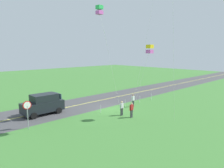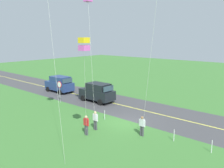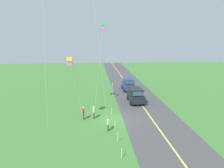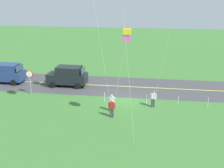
{
  "view_description": "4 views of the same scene",
  "coord_description": "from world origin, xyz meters",
  "px_view_note": "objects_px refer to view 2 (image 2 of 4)",
  "views": [
    {
      "loc": [
        16.75,
        18.04,
        6.87
      ],
      "look_at": [
        2.04,
        2.65,
        3.54
      ],
      "focal_mm": 33.44,
      "sensor_mm": 36.0,
      "label": 1
    },
    {
      "loc": [
        -11.83,
        15.63,
        7.5
      ],
      "look_at": [
        -0.27,
        2.2,
        3.92
      ],
      "focal_mm": 36.61,
      "sensor_mm": 36.0,
      "label": 2
    },
    {
      "loc": [
        -22.29,
        2.68,
        9.39
      ],
      "look_at": [
        0.61,
        0.78,
        4.31
      ],
      "focal_mm": 32.46,
      "sensor_mm": 36.0,
      "label": 3
    },
    {
      "loc": [
        -2.39,
        24.85,
        9.88
      ],
      "look_at": [
        0.81,
        3.31,
        2.67
      ],
      "focal_mm": 43.58,
      "sensor_mm": 36.0,
      "label": 4
    }
  ],
  "objects_px": {
    "kite_blue_mid": "(84,44)",
    "car_parked_east_near": "(60,84)",
    "person_adult_near": "(142,125)",
    "person_child_watcher": "(95,120)",
    "person_adult_companion": "(86,125)",
    "car_suv_foreground": "(97,92)",
    "stop_sign": "(60,88)"
  },
  "relations": [
    {
      "from": "car_parked_east_near",
      "to": "person_child_watcher",
      "type": "xyz_separation_m",
      "value": [
        -13.44,
        6.39,
        -0.29
      ]
    },
    {
      "from": "car_parked_east_near",
      "to": "car_suv_foreground",
      "type": "bearing_deg",
      "value": 179.37
    },
    {
      "from": "car_parked_east_near",
      "to": "stop_sign",
      "type": "distance_m",
      "value": 5.64
    },
    {
      "from": "stop_sign",
      "to": "person_adult_companion",
      "type": "height_order",
      "value": "stop_sign"
    },
    {
      "from": "car_parked_east_near",
      "to": "person_adult_companion",
      "type": "height_order",
      "value": "car_parked_east_near"
    },
    {
      "from": "car_suv_foreground",
      "to": "person_child_watcher",
      "type": "bearing_deg",
      "value": 133.22
    },
    {
      "from": "person_adult_near",
      "to": "car_suv_foreground",
      "type": "bearing_deg",
      "value": -174.41
    },
    {
      "from": "car_parked_east_near",
      "to": "person_adult_near",
      "type": "xyz_separation_m",
      "value": [
        -17.05,
        4.89,
        -0.29
      ]
    },
    {
      "from": "person_adult_near",
      "to": "person_child_watcher",
      "type": "distance_m",
      "value": 3.9
    },
    {
      "from": "car_suv_foreground",
      "to": "car_parked_east_near",
      "type": "relative_size",
      "value": 1.0
    },
    {
      "from": "stop_sign",
      "to": "person_adult_near",
      "type": "height_order",
      "value": "stop_sign"
    },
    {
      "from": "person_adult_companion",
      "to": "person_child_watcher",
      "type": "bearing_deg",
      "value": -112.85
    },
    {
      "from": "car_suv_foreground",
      "to": "stop_sign",
      "type": "bearing_deg",
      "value": 47.16
    },
    {
      "from": "kite_blue_mid",
      "to": "person_adult_companion",
      "type": "bearing_deg",
      "value": -43.01
    },
    {
      "from": "stop_sign",
      "to": "kite_blue_mid",
      "type": "relative_size",
      "value": 0.34
    },
    {
      "from": "person_adult_companion",
      "to": "person_adult_near",
      "type": "bearing_deg",
      "value": -173.88
    },
    {
      "from": "car_suv_foreground",
      "to": "stop_sign",
      "type": "distance_m",
      "value": 4.46
    },
    {
      "from": "car_suv_foreground",
      "to": "person_child_watcher",
      "type": "height_order",
      "value": "car_suv_foreground"
    },
    {
      "from": "car_suv_foreground",
      "to": "person_child_watcher",
      "type": "distance_m",
      "value": 8.66
    },
    {
      "from": "kite_blue_mid",
      "to": "stop_sign",
      "type": "bearing_deg",
      "value": -27.75
    },
    {
      "from": "person_adult_near",
      "to": "person_child_watcher",
      "type": "relative_size",
      "value": 1.0
    },
    {
      "from": "person_adult_near",
      "to": "person_adult_companion",
      "type": "xyz_separation_m",
      "value": [
        3.4,
        2.71,
        0.0
      ]
    },
    {
      "from": "car_suv_foreground",
      "to": "kite_blue_mid",
      "type": "xyz_separation_m",
      "value": [
        -7.4,
        8.7,
        5.94
      ]
    },
    {
      "from": "stop_sign",
      "to": "person_adult_companion",
      "type": "xyz_separation_m",
      "value": [
        -9.13,
        4.29,
        -0.94
      ]
    },
    {
      "from": "stop_sign",
      "to": "person_child_watcher",
      "type": "xyz_separation_m",
      "value": [
        -8.92,
        3.07,
        -0.94
      ]
    },
    {
      "from": "car_suv_foreground",
      "to": "person_adult_near",
      "type": "distance_m",
      "value": 10.68
    },
    {
      "from": "car_parked_east_near",
      "to": "stop_sign",
      "type": "bearing_deg",
      "value": 143.72
    },
    {
      "from": "person_child_watcher",
      "to": "car_parked_east_near",
      "type": "bearing_deg",
      "value": -108.76
    },
    {
      "from": "car_parked_east_near",
      "to": "person_adult_companion",
      "type": "distance_m",
      "value": 15.62
    },
    {
      "from": "person_adult_companion",
      "to": "stop_sign",
      "type": "bearing_deg",
      "value": -57.59
    },
    {
      "from": "kite_blue_mid",
      "to": "car_parked_east_near",
      "type": "bearing_deg",
      "value": -30.5
    },
    {
      "from": "person_adult_companion",
      "to": "kite_blue_mid",
      "type": "height_order",
      "value": "kite_blue_mid"
    }
  ]
}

